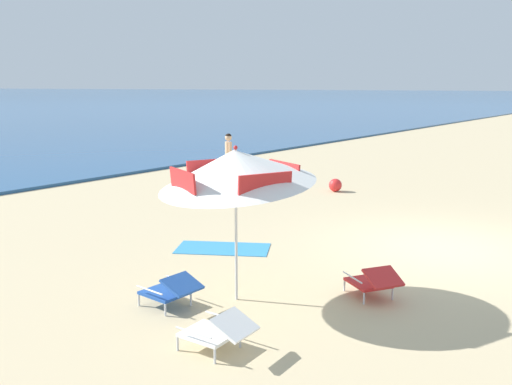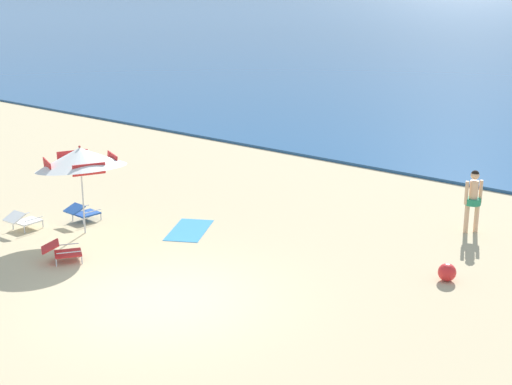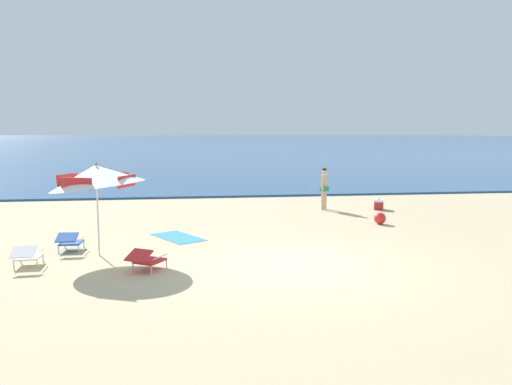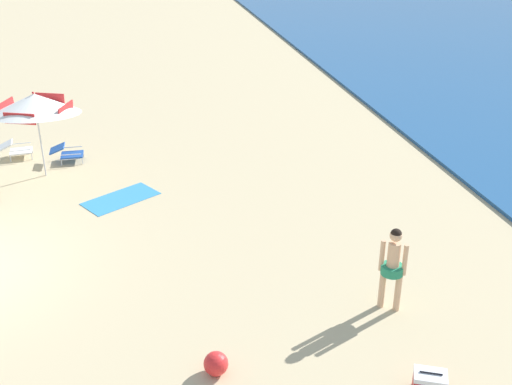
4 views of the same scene
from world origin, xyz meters
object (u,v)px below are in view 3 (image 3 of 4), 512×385
lounge_chair_facing_sea (146,259)px  beach_ball (380,218)px  person_standing_near_shore (324,186)px  lounge_chair_beside_umbrella (27,255)px  cooler_box (379,204)px  beach_towel (178,237)px  beach_umbrella_striped_main (96,176)px  lounge_chair_under_umbrella (70,241)px

lounge_chair_facing_sea → beach_ball: size_ratio=2.58×
lounge_chair_facing_sea → person_standing_near_shore: 10.26m
lounge_chair_beside_umbrella → beach_ball: bearing=21.8°
cooler_box → person_standing_near_shore: bearing=172.0°
beach_towel → cooler_box: bearing=28.7°
lounge_chair_beside_umbrella → cooler_box: lounge_chair_beside_umbrella is taller
beach_umbrella_striped_main → beach_towel: (1.89, 1.89, -1.98)m
lounge_chair_facing_sea → beach_ball: (7.28, 4.71, -0.08)m
lounge_chair_facing_sea → lounge_chair_beside_umbrella: bearing=165.1°
person_standing_near_shore → beach_ball: bearing=-73.7°
lounge_chair_facing_sea → person_standing_near_shore: size_ratio=0.62×
beach_umbrella_striped_main → beach_ball: 9.27m
lounge_chair_facing_sea → beach_ball: lounge_chair_facing_sea is taller
beach_umbrella_striped_main → person_standing_near_shore: beach_umbrella_striped_main is taller
lounge_chair_facing_sea → beach_towel: lounge_chair_facing_sea is taller
lounge_chair_under_umbrella → beach_ball: lounge_chair_under_umbrella is taller
beach_umbrella_striped_main → beach_towel: 3.33m
beach_umbrella_striped_main → beach_towel: size_ratio=1.55×
lounge_chair_beside_umbrella → lounge_chair_facing_sea: lounge_chair_beside_umbrella is taller
lounge_chair_beside_umbrella → beach_towel: bearing=39.8°
lounge_chair_beside_umbrella → beach_ball: 10.75m
cooler_box → lounge_chair_under_umbrella: bearing=-151.9°
lounge_chair_under_umbrella → cooler_box: 11.96m
lounge_chair_facing_sea → beach_towel: size_ratio=0.57×
beach_towel → beach_ball: bearing=10.4°
beach_umbrella_striped_main → lounge_chair_facing_sea: beach_umbrella_striped_main is taller
cooler_box → beach_towel: bearing=-151.3°
lounge_chair_under_umbrella → beach_ball: bearing=15.3°
beach_towel → lounge_chair_beside_umbrella: bearing=-140.2°
lounge_chair_under_umbrella → lounge_chair_beside_umbrella: lounge_chair_beside_umbrella is taller
lounge_chair_under_umbrella → beach_towel: (2.71, 1.34, -0.27)m
beach_towel → lounge_chair_facing_sea: bearing=-100.1°
lounge_chair_under_umbrella → beach_ball: size_ratio=2.27×
beach_umbrella_striped_main → beach_towel: bearing=44.9°
lounge_chair_beside_umbrella → person_standing_near_shore: size_ratio=0.55×
beach_umbrella_striped_main → lounge_chair_facing_sea: bearing=-51.5°
lounge_chair_under_umbrella → person_standing_near_shore: bearing=35.3°
beach_umbrella_striped_main → lounge_chair_facing_sea: 2.67m
lounge_chair_under_umbrella → cooler_box: (10.55, 5.63, -0.07)m
beach_towel → person_standing_near_shore: bearing=39.0°
lounge_chair_facing_sea → person_standing_near_shore: bearing=52.1°
lounge_chair_under_umbrella → lounge_chair_facing_sea: bearing=-45.7°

